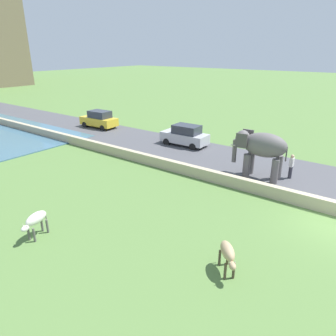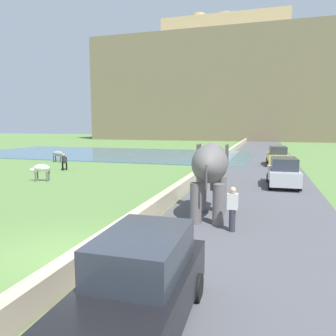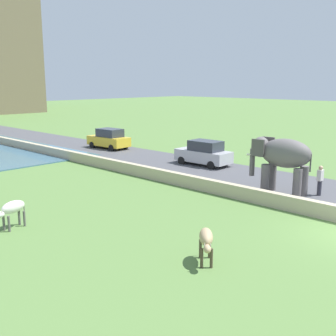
% 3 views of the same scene
% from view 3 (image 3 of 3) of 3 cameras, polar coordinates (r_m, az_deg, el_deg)
% --- Properties ---
extents(road_surface, '(7.00, 120.00, 0.06)m').
position_cam_3_polar(road_surface, '(33.37, -6.49, 1.70)').
color(road_surface, '#4C4C51').
rests_on(road_surface, ground).
extents(barrier_wall, '(0.40, 110.00, 0.71)m').
position_cam_3_polar(barrier_wall, '(29.47, -9.69, 0.90)').
color(barrier_wall, tan).
rests_on(barrier_wall, ground).
extents(elephant, '(1.60, 3.52, 2.99)m').
position_cam_3_polar(elephant, '(22.29, 15.33, 1.53)').
color(elephant, '#605B5B').
rests_on(elephant, ground).
extents(person_beside_elephant, '(0.36, 0.22, 1.63)m').
position_cam_3_polar(person_beside_elephant, '(22.75, 20.18, -1.57)').
color(person_beside_elephant, '#33333D').
rests_on(person_beside_elephant, ground).
extents(car_silver, '(1.89, 4.05, 1.80)m').
position_cam_3_polar(car_silver, '(29.31, 4.96, 2.04)').
color(car_silver, '#B7B7BC').
rests_on(car_silver, ground).
extents(car_yellow, '(1.94, 4.07, 1.80)m').
position_cam_3_polar(car_yellow, '(36.93, -8.13, 4.00)').
color(car_yellow, gold).
rests_on(car_yellow, ground).
extents(cow_tan, '(1.25, 1.18, 1.15)m').
position_cam_3_polar(cow_tan, '(13.70, 5.27, -9.74)').
color(cow_tan, tan).
rests_on(cow_tan, ground).
extents(cow_white, '(1.42, 0.69, 1.15)m').
position_cam_3_polar(cow_white, '(17.88, -20.65, -5.28)').
color(cow_white, silver).
rests_on(cow_white, ground).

